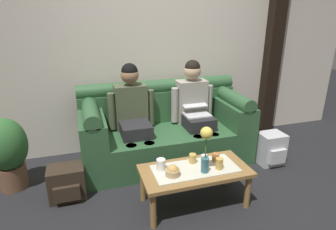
{
  "coord_description": "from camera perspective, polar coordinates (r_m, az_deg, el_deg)",
  "views": [
    {
      "loc": [
        -0.94,
        -1.98,
        1.78
      ],
      "look_at": [
        -0.07,
        0.79,
        0.72
      ],
      "focal_mm": 30.43,
      "sensor_mm": 36.0,
      "label": 1
    }
  ],
  "objects": [
    {
      "name": "cup_far_left",
      "position": [
        2.66,
        -1.43,
        -9.87
      ],
      "size": [
        0.08,
        0.08,
        0.11
      ],
      "primitive_type": "cylinder",
      "color": "white",
      "rests_on": "coffee_table"
    },
    {
      "name": "timber_pillar",
      "position": [
        4.48,
        20.44,
        14.65
      ],
      "size": [
        0.2,
        0.2,
        2.9
      ],
      "primitive_type": "cube",
      "color": "black",
      "rests_on": "ground_plane"
    },
    {
      "name": "ground_plane",
      "position": [
        2.82,
        6.6,
        -19.18
      ],
      "size": [
        14.0,
        14.0,
        0.0
      ],
      "primitive_type": "plane",
      "color": "black"
    },
    {
      "name": "back_wall_patterned",
      "position": [
        3.81,
        -3.16,
        15.09
      ],
      "size": [
        6.0,
        0.12,
        2.9
      ],
      "primitive_type": "cube",
      "color": "beige",
      "rests_on": "ground_plane"
    },
    {
      "name": "potted_plant",
      "position": [
        3.37,
        -29.42,
        -6.27
      ],
      "size": [
        0.4,
        0.4,
        0.78
      ],
      "color": "brown",
      "rests_on": "ground_plane"
    },
    {
      "name": "flower_vase",
      "position": [
        2.55,
        7.6,
        -5.88
      ],
      "size": [
        0.11,
        0.11,
        0.44
      ],
      "color": "#336672",
      "rests_on": "coffee_table"
    },
    {
      "name": "cup_near_left",
      "position": [
        2.72,
        10.23,
        -9.55
      ],
      "size": [
        0.07,
        0.07,
        0.11
      ],
      "primitive_type": "cylinder",
      "color": "gold",
      "rests_on": "coffee_table"
    },
    {
      "name": "backpack_right",
      "position": [
        3.73,
        19.92,
        -6.41
      ],
      "size": [
        0.3,
        0.29,
        0.39
      ],
      "color": "#B7B7BC",
      "rests_on": "ground_plane"
    },
    {
      "name": "cup_far_center",
      "position": [
        2.86,
        9.49,
        -8.31
      ],
      "size": [
        0.07,
        0.07,
        0.08
      ],
      "primitive_type": "cylinder",
      "color": "#B26633",
      "rests_on": "coffee_table"
    },
    {
      "name": "snack_bowl",
      "position": [
        2.58,
        0.94,
        -11.2
      ],
      "size": [
        0.13,
        0.13,
        0.11
      ],
      "color": "tan",
      "rests_on": "coffee_table"
    },
    {
      "name": "coffee_table",
      "position": [
        2.75,
        5.4,
        -11.58
      ],
      "size": [
        1.02,
        0.5,
        0.4
      ],
      "color": "olive",
      "rests_on": "ground_plane"
    },
    {
      "name": "couch",
      "position": [
        3.57,
        -0.7,
        -3.1
      ],
      "size": [
        2.02,
        0.88,
        0.96
      ],
      "color": "#2D5633",
      "rests_on": "ground_plane"
    },
    {
      "name": "backpack_left",
      "position": [
        3.09,
        -19.58,
        -12.69
      ],
      "size": [
        0.35,
        0.3,
        0.34
      ],
      "color": "#2D2319",
      "rests_on": "ground_plane"
    },
    {
      "name": "cup_far_right",
      "position": [
        2.8,
        7.3,
        -8.74
      ],
      "size": [
        0.07,
        0.07,
        0.08
      ],
      "primitive_type": "cylinder",
      "color": "silver",
      "rests_on": "coffee_table"
    },
    {
      "name": "person_right",
      "position": [
        3.59,
        5.28,
        1.81
      ],
      "size": [
        0.56,
        0.67,
        1.22
      ],
      "color": "#232326",
      "rests_on": "ground_plane"
    },
    {
      "name": "cup_near_right",
      "position": [
        2.79,
        4.95,
        -8.65
      ],
      "size": [
        0.07,
        0.07,
        0.09
      ],
      "primitive_type": "cylinder",
      "color": "gold",
      "rests_on": "coffee_table"
    },
    {
      "name": "person_left",
      "position": [
        3.38,
        -7.07,
        0.57
      ],
      "size": [
        0.56,
        0.67,
        1.22
      ],
      "color": "#232326",
      "rests_on": "ground_plane"
    }
  ]
}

